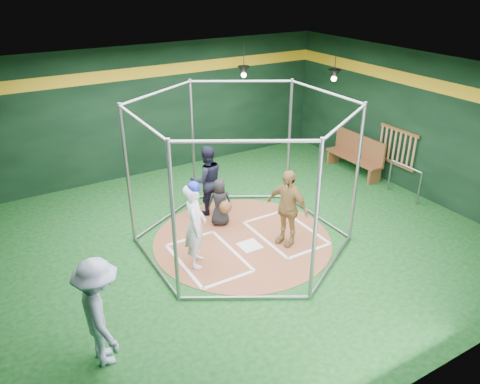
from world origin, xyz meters
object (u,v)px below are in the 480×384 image
visitor_leopard (287,207)px  dugout_bench (356,153)px  umpire (207,180)px  batter_figure (195,224)px

visitor_leopard → dugout_bench: bearing=98.4°
visitor_leopard → umpire: (-0.79, 2.04, 0.00)m
dugout_bench → umpire: bearing=-179.6°
umpire → visitor_leopard: bearing=119.5°
visitor_leopard → umpire: 2.19m
umpire → dugout_bench: umpire is taller
batter_figure → umpire: bearing=56.9°
dugout_bench → visitor_leopard: bearing=-152.0°
visitor_leopard → dugout_bench: 4.43m
umpire → dugout_bench: 4.70m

